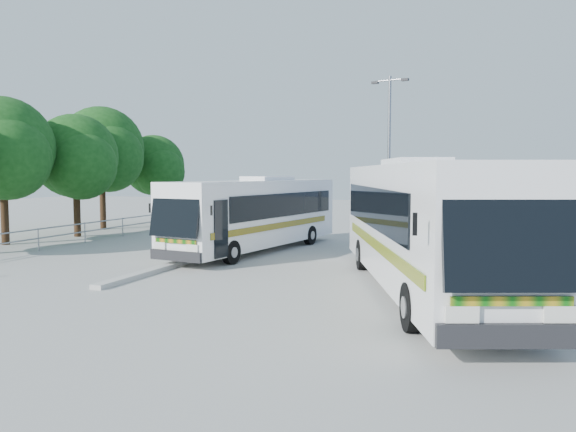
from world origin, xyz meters
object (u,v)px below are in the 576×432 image
at_px(tree_far_e, 155,165).
at_px(coach_adjacent, 422,223).
at_px(tree_far_b, 3,148).
at_px(tree_far_d, 103,149).
at_px(coach_main, 257,213).
at_px(lamppost, 389,149).
at_px(tree_far_c, 77,156).

height_order(tree_far_e, coach_adjacent, tree_far_e).
height_order(tree_far_b, tree_far_d, tree_far_d).
xyz_separation_m(coach_main, lamppost, (4.43, 7.45, 2.98)).
bearing_deg(tree_far_d, coach_main, -24.77).
bearing_deg(tree_far_c, tree_far_b, -102.91).
xyz_separation_m(coach_adjacent, lamppost, (-3.18, 13.60, 2.68)).
height_order(tree_far_c, coach_adjacent, tree_far_c).
height_order(tree_far_d, lamppost, lamppost).
bearing_deg(tree_far_d, tree_far_c, -72.17).
bearing_deg(lamppost, tree_far_e, -175.02).
height_order(tree_far_c, lamppost, lamppost).
xyz_separation_m(tree_far_c, tree_far_d, (-1.19, 3.70, 0.56)).
height_order(tree_far_e, lamppost, lamppost).
relative_size(tree_far_b, tree_far_d, 0.95).
height_order(tree_far_d, tree_far_e, tree_far_d).
height_order(tree_far_c, coach_main, tree_far_c).
xyz_separation_m(tree_far_c, coach_main, (11.12, -1.98, -2.58)).
bearing_deg(tree_far_d, tree_far_e, 81.37).
height_order(tree_far_c, tree_far_d, tree_far_d).
bearing_deg(tree_far_d, coach_adjacent, -30.70).
bearing_deg(lamppost, coach_adjacent, -62.22).
bearing_deg(tree_far_c, coach_main, -10.09).
xyz_separation_m(tree_far_b, lamppost, (16.44, 9.37, 0.09)).
distance_m(tree_far_e, coach_main, 15.61).
xyz_separation_m(tree_far_d, tree_far_e, (0.68, 4.50, -0.93)).
distance_m(coach_adjacent, lamppost, 14.22).
bearing_deg(coach_adjacent, tree_far_b, 148.21).
bearing_deg(tree_far_e, tree_far_b, -91.83).
bearing_deg(coach_main, tree_far_c, 179.17).
xyz_separation_m(tree_far_b, coach_main, (12.01, 1.92, -2.89)).
xyz_separation_m(tree_far_b, tree_far_c, (0.89, 3.90, -0.31)).
bearing_deg(tree_far_b, tree_far_c, 77.09).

